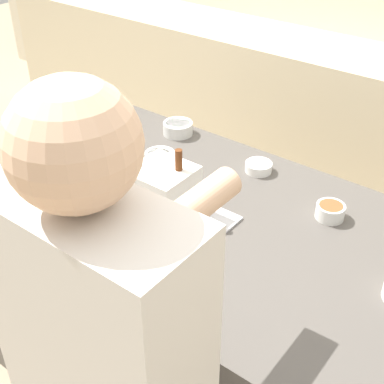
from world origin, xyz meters
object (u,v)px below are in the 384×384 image
object	(u,v)px
candy_bowl_near_tray_left	(48,138)
candy_bowl_front_corner	(259,167)
baking_tray	(164,213)
candy_bowl_near_tray_right	(178,128)
decorative_tree	(79,115)
candy_bowl_beside_tree	(160,158)
candy_bowl_behind_tray	(330,211)
gingerbread_house	(163,190)

from	to	relation	value
candy_bowl_near_tray_left	candy_bowl_front_corner	xyz separation A→B (m)	(0.82, 0.35, -0.01)
baking_tray	candy_bowl_front_corner	distance (m)	0.45
candy_bowl_near_tray_right	decorative_tree	bearing A→B (deg)	-125.81
candy_bowl_beside_tree	candy_bowl_near_tray_left	xyz separation A→B (m)	(-0.48, -0.16, -0.00)
baking_tray	candy_bowl_near_tray_left	size ratio (longest dim) A/B	3.96
candy_bowl_near_tray_left	candy_bowl_near_tray_right	distance (m)	0.55
candy_bowl_near_tray_left	candy_bowl_near_tray_right	size ratio (longest dim) A/B	0.93
candy_bowl_near_tray_left	candy_bowl_behind_tray	bearing A→B (deg)	11.76
candy_bowl_behind_tray	candy_bowl_front_corner	bearing A→B (deg)	162.76
gingerbread_house	candy_bowl_beside_tree	xyz separation A→B (m)	(-0.23, 0.25, -0.07)
candy_bowl_behind_tray	candy_bowl_near_tray_right	bearing A→B (deg)	168.59
candy_bowl_behind_tray	candy_bowl_front_corner	xyz separation A→B (m)	(-0.35, 0.11, -0.01)
candy_bowl_near_tray_left	candy_bowl_near_tray_right	bearing A→B (deg)	47.08
gingerbread_house	candy_bowl_beside_tree	bearing A→B (deg)	132.44
decorative_tree	candy_bowl_front_corner	world-z (taller)	decorative_tree
baking_tray	candy_bowl_near_tray_right	size ratio (longest dim) A/B	3.66
gingerbread_house	candy_bowl_behind_tray	world-z (taller)	gingerbread_house
candy_bowl_near_tray_right	candy_bowl_behind_tray	bearing A→B (deg)	-11.41
candy_bowl_beside_tree	candy_bowl_front_corner	distance (m)	0.39
decorative_tree	candy_bowl_front_corner	bearing A→B (deg)	22.49
decorative_tree	candy_bowl_behind_tray	bearing A→B (deg)	9.53
decorative_tree	candy_bowl_beside_tree	distance (m)	0.38
gingerbread_house	candy_bowl_behind_tray	size ratio (longest dim) A/B	2.51
candy_bowl_near_tray_left	candy_bowl_front_corner	world-z (taller)	candy_bowl_near_tray_left
gingerbread_house	candy_bowl_front_corner	distance (m)	0.46
baking_tray	decorative_tree	distance (m)	0.61
decorative_tree	candy_bowl_behind_tray	world-z (taller)	decorative_tree
gingerbread_house	decorative_tree	size ratio (longest dim) A/B	0.84
decorative_tree	candy_bowl_front_corner	size ratio (longest dim) A/B	2.85
candy_bowl_behind_tray	baking_tray	bearing A→B (deg)	-144.57
gingerbread_house	candy_bowl_front_corner	xyz separation A→B (m)	(0.11, 0.44, -0.08)
decorative_tree	candy_bowl_behind_tray	distance (m)	1.05
baking_tray	decorative_tree	xyz separation A→B (m)	(-0.57, 0.16, 0.14)
candy_bowl_near_tray_left	candy_bowl_near_tray_right	xyz separation A→B (m)	(0.37, 0.40, 0.00)
candy_bowl_front_corner	candy_bowl_near_tray_right	world-z (taller)	candy_bowl_near_tray_right
candy_bowl_front_corner	baking_tray	bearing A→B (deg)	-104.27
gingerbread_house	candy_bowl_front_corner	world-z (taller)	gingerbread_house
candy_bowl_behind_tray	candy_bowl_beside_tree	distance (m)	0.69
gingerbread_house	candy_bowl_near_tray_left	distance (m)	0.71
baking_tray	candy_bowl_behind_tray	xyz separation A→B (m)	(0.46, 0.33, 0.02)
candy_bowl_front_corner	candy_bowl_behind_tray	bearing A→B (deg)	-17.24
baking_tray	candy_bowl_near_tray_right	world-z (taller)	candy_bowl_near_tray_right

